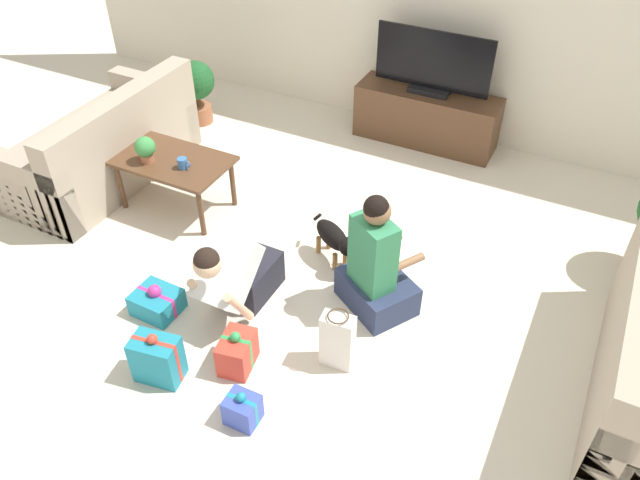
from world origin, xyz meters
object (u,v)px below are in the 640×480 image
(person_kneeling, at_px, (236,274))
(potted_plant_corner_left, at_px, (196,86))
(sofa_left, at_px, (103,148))
(tv, at_px, (432,66))
(gift_box_a, at_px, (237,352))
(gift_box_d, at_px, (242,409))
(gift_box_c, at_px, (157,359))
(mug, at_px, (183,163))
(dog, at_px, (336,239))
(tv_console, at_px, (426,117))
(gift_bag_a, at_px, (337,341))
(person_sitting, at_px, (376,269))
(gift_box_b, at_px, (157,302))
(coffee_table, at_px, (173,165))
(tabletop_plant, at_px, (145,148))

(person_kneeling, bearing_deg, potted_plant_corner_left, 131.44)
(sofa_left, bearing_deg, tv, 128.79)
(gift_box_a, xyz_separation_m, gift_box_d, (0.26, -0.34, -0.02))
(tv, height_order, gift_box_c, tv)
(tv, xyz_separation_m, mug, (-1.37, -2.07, -0.28))
(dog, bearing_deg, tv_console, 31.17)
(gift_box_c, xyz_separation_m, gift_bag_a, (0.97, 0.61, 0.05))
(person_kneeling, xyz_separation_m, gift_box_a, (0.27, -0.45, -0.20))
(potted_plant_corner_left, xyz_separation_m, person_sitting, (2.71, -1.67, -0.05))
(mug, bearing_deg, dog, 0.49)
(gift_box_c, bearing_deg, mug, 119.52)
(person_kneeling, height_order, dog, person_kneeling)
(tv_console, relative_size, gift_box_b, 4.35)
(tv_console, height_order, person_sitting, person_sitting)
(tv, height_order, gift_box_a, tv)
(sofa_left, distance_m, person_kneeling, 2.19)
(person_sitting, height_order, gift_box_d, person_sitting)
(potted_plant_corner_left, distance_m, person_sitting, 3.18)
(gift_box_d, bearing_deg, person_kneeling, 123.81)
(coffee_table, bearing_deg, sofa_left, 174.90)
(potted_plant_corner_left, height_order, dog, potted_plant_corner_left)
(coffee_table, bearing_deg, gift_box_d, -43.89)
(coffee_table, bearing_deg, gift_box_c, -57.10)
(tv_console, distance_m, gift_box_c, 3.61)
(coffee_table, bearing_deg, tv_console, 52.64)
(person_sitting, relative_size, dog, 1.93)
(potted_plant_corner_left, bearing_deg, coffee_table, -61.47)
(sofa_left, height_order, person_sitting, person_sitting)
(person_kneeling, bearing_deg, gift_box_c, -99.04)
(gift_box_d, bearing_deg, gift_box_a, 126.68)
(coffee_table, distance_m, gift_box_c, 1.88)
(person_sitting, relative_size, gift_box_c, 2.51)
(potted_plant_corner_left, bearing_deg, person_kneeling, -49.01)
(gift_box_c, distance_m, gift_bag_a, 1.15)
(gift_box_b, bearing_deg, potted_plant_corner_left, 119.07)
(tv_console, bearing_deg, gift_box_d, -87.89)
(potted_plant_corner_left, distance_m, tabletop_plant, 1.56)
(tv, distance_m, gift_box_a, 3.34)
(potted_plant_corner_left, relative_size, dog, 1.31)
(gift_box_b, height_order, gift_box_c, gift_box_c)
(gift_box_c, bearing_deg, potted_plant_corner_left, 120.95)
(coffee_table, relative_size, tv, 0.85)
(gift_box_d, height_order, mug, mug)
(gift_box_b, bearing_deg, tv_console, 73.81)
(mug, bearing_deg, gift_box_d, -45.64)
(gift_bag_a, xyz_separation_m, tabletop_plant, (-2.14, 0.83, 0.39))
(dog, bearing_deg, mug, 121.51)
(gift_box_b, xyz_separation_m, mug, (-0.47, 1.04, 0.43))
(coffee_table, bearing_deg, gift_bag_a, -25.59)
(sofa_left, height_order, potted_plant_corner_left, sofa_left)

